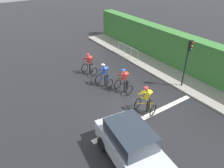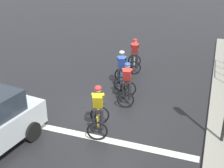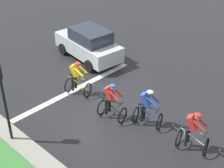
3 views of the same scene
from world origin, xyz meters
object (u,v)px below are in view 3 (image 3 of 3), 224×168
(cyclist_second, at_px, (147,108))
(traffic_light_near_crossing, at_px, (2,91))
(cyclist_mid, at_px, (111,102))
(cyclist_fourth, at_px, (77,79))
(car_silver, at_px, (89,44))
(cyclist_lead, at_px, (193,132))

(cyclist_second, height_order, traffic_light_near_crossing, traffic_light_near_crossing)
(cyclist_mid, bearing_deg, cyclist_fourth, -95.76)
(cyclist_second, xyz_separation_m, cyclist_fourth, (0.42, -3.74, 0.00))
(cyclist_second, relative_size, cyclist_mid, 1.00)
(cyclist_mid, distance_m, car_silver, 5.55)
(cyclist_lead, height_order, cyclist_fourth, same)
(car_silver, xyz_separation_m, traffic_light_near_crossing, (6.69, 2.88, 1.35))
(cyclist_lead, distance_m, cyclist_second, 2.09)
(cyclist_mid, distance_m, traffic_light_near_crossing, 4.29)
(cyclist_lead, bearing_deg, traffic_light_near_crossing, -50.30)
(cyclist_lead, xyz_separation_m, traffic_light_near_crossing, (4.30, -5.19, 1.43))
(cyclist_lead, xyz_separation_m, car_silver, (-2.38, -8.07, 0.08))
(cyclist_second, height_order, car_silver, car_silver)
(traffic_light_near_crossing, bearing_deg, cyclist_second, 144.28)
(cyclist_fourth, bearing_deg, car_silver, -141.27)
(cyclist_lead, bearing_deg, cyclist_mid, -79.13)
(cyclist_lead, relative_size, cyclist_mid, 1.00)
(cyclist_second, bearing_deg, cyclist_fourth, -83.63)
(car_silver, bearing_deg, cyclist_second, 68.29)
(cyclist_mid, height_order, car_silver, car_silver)
(cyclist_mid, xyz_separation_m, car_silver, (-3.04, -4.64, 0.08))
(cyclist_mid, bearing_deg, car_silver, -123.21)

